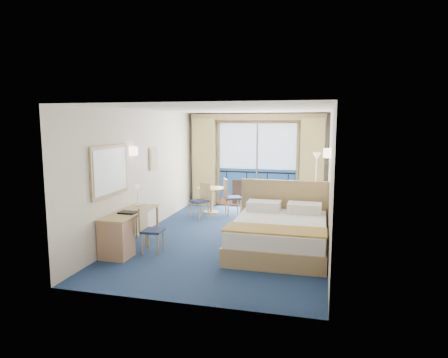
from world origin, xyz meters
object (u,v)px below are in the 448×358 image
desk (120,234)px  bed (280,233)px  floor_lamp (316,168)px  round_table (211,194)px  desk_chair (148,227)px  table_chair_b (202,198)px  table_chair_a (230,195)px  nightstand (317,223)px  armchair (307,208)px

desk → bed: bearing=20.1°
floor_lamp → round_table: 2.87m
floor_lamp → desk_chair: 4.96m
floor_lamp → table_chair_b: size_ratio=1.85×
table_chair_a → table_chair_b: (-0.65, -0.40, -0.04)m
desk_chair → floor_lamp: bearing=-40.2°
round_table → table_chair_a: bearing=-15.4°
nightstand → desk: size_ratio=0.35×
nightstand → round_table: bearing=152.1°
floor_lamp → bed: bearing=-100.4°
bed → desk: bed is taller
round_table → nightstand: bearing=-27.9°
table_chair_b → desk_chair: bearing=-59.7°
round_table → bed: bearing=-51.9°
desk → desk_chair: 0.54m
desk_chair → desk: bearing=120.1°
floor_lamp → desk_chair: size_ratio=1.86×
bed → nightstand: 1.43m
nightstand → floor_lamp: bearing=92.7°
bed → round_table: (-2.17, 2.76, 0.18)m
armchair → floor_lamp: floor_lamp is taller
round_table → table_chair_b: table_chair_b is taller
armchair → floor_lamp: bearing=-152.1°
bed → desk: 3.00m
floor_lamp → table_chair_b: 3.08m
round_table → table_chair_b: bearing=-98.3°
armchair → table_chair_b: 2.67m
bed → armchair: (0.42, 2.23, 0.05)m
armchair → round_table: bearing=-64.1°
nightstand → round_table: round_table is taller
armchair → desk_chair: bearing=-5.7°
armchair → table_chair_a: 2.06m
nightstand → desk_chair: desk_chair is taller
desk → desk_chair: size_ratio=1.77×
bed → nightstand: (0.67, 1.26, -0.07)m
desk_chair → round_table: 3.51m
armchair → desk: armchair is taller
table_chair_b → bed: bearing=-11.7°
bed → floor_lamp: bearing=79.6°
desk → desk_chair: desk_chair is taller
desk_chair → table_chair_b: table_chair_b is taller
round_table → table_chair_a: 0.58m
nightstand → desk_chair: bearing=-146.8°
bed → table_chair_b: bed is taller
armchair → table_chair_a: (-2.02, 0.38, 0.15)m
bed → desk: (-2.82, -1.03, 0.07)m
armchair → table_chair_b: size_ratio=0.96×
desk → round_table: (0.65, 3.79, 0.11)m
table_chair_b → desk: bearing=-67.3°
bed → round_table: bearing=128.1°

